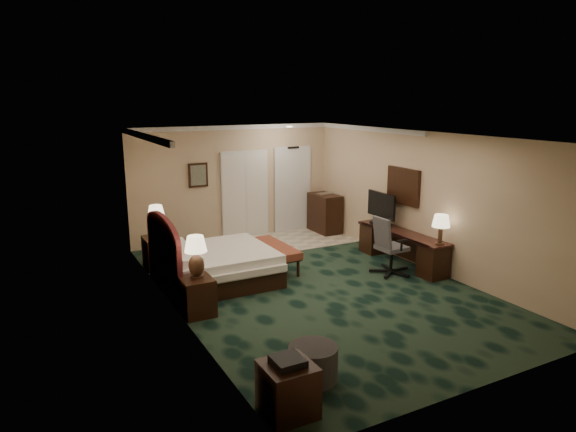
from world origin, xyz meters
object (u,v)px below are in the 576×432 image
nightstand_near (197,296)px  ottoman (313,363)px  lamp_far (157,221)px  side_table (288,389)px  tv (381,209)px  desk_chair (392,245)px  lamp_near (196,257)px  nightstand_far (158,252)px  bed_bench (274,257)px  desk (401,248)px  bed (218,266)px  minibar (325,213)px

nightstand_near → ottoman: nightstand_near is taller
lamp_far → side_table: bearing=-89.9°
tv → ottoman: bearing=-134.4°
lamp_far → desk_chair: lamp_far is taller
lamp_near → lamp_far: bearing=89.9°
nightstand_far → lamp_far: (0.02, -0.00, 0.64)m
bed_bench → nightstand_far: bearing=150.0°
desk → lamp_near: bearing=-174.7°
bed → lamp_near: bearing=-123.5°
tv → desk_chair: (-0.55, -1.06, -0.45)m
nightstand_near → desk_chair: (3.91, 0.10, 0.27)m
ottoman → bed: bearing=87.4°
bed_bench → desk: (2.43, -0.94, 0.09)m
desk_chair → tv: bearing=61.4°
ottoman → nightstand_far: bearing=97.0°
nightstand_far → side_table: size_ratio=1.09×
lamp_near → nightstand_far: bearing=90.3°
bed → side_table: size_ratio=3.31×
nightstand_far → lamp_near: 2.58m
bed → bed_bench: bed is taller
ottoman → desk: size_ratio=0.26×
bed → nightstand_near: bearing=-123.2°
bed → tv: tv is taller
bed_bench → side_table: (-2.00, -4.38, 0.05)m
nightstand_far → lamp_near: size_ratio=0.95×
bed_bench → ottoman: 4.15m
tv → side_table: bearing=-135.0°
bed → nightstand_near: (-0.80, -1.23, -0.01)m
nightstand_far → lamp_far: 0.64m
nightstand_near → minibar: size_ratio=0.62×
bed → nightstand_near: size_ratio=3.23×
minibar → side_table: bearing=-124.7°
side_table → desk_chair: (3.87, 3.07, 0.28)m
lamp_near → desk: (4.44, 0.42, -0.59)m
desk_chair → side_table: bearing=-143.0°
bed → tv: size_ratio=2.14×
nightstand_near → tv: tv is taller
bed → ottoman: bed is taller
bed_bench → desk_chair: (1.87, -1.31, 0.32)m
bed_bench → ottoman: (-1.41, -3.90, -0.03)m
desk → lamp_far: bearing=154.9°
bed_bench → ottoman: size_ratio=2.41×
tv → nightstand_far: bearing=164.5°
bed → nightstand_far: 1.54m
lamp_near → desk_chair: (3.88, 0.04, -0.36)m
bed → desk: desk is taller
lamp_far → bed_bench: bearing=-29.6°
ottoman → desk: 4.85m
nightstand_near → lamp_far: size_ratio=0.93×
side_table → tv: size_ratio=0.65×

